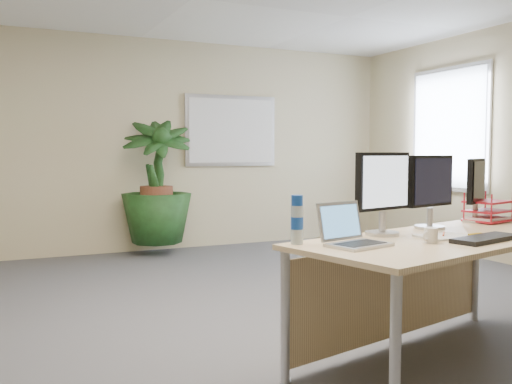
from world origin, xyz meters
name	(u,v)px	position (x,y,z in m)	size (l,w,h in m)	color
floor	(295,346)	(0.00, 0.00, 0.00)	(8.00, 8.00, 0.00)	#494A4E
back_wall	(143,145)	(0.00, 4.00, 1.35)	(7.00, 0.04, 2.70)	beige
whiteboard	(231,131)	(1.20, 3.97, 1.55)	(1.30, 0.04, 0.95)	silver
window	(449,129)	(3.47, 2.30, 1.55)	(0.04, 1.30, 1.55)	silver
desk	(430,261)	(0.64, -0.53, 0.60)	(2.13, 1.27, 0.77)	tan
floor_plant	(157,194)	(0.07, 3.64, 0.75)	(0.84, 0.84, 1.50)	#173513
monitor_left	(383,188)	(0.36, -0.42, 1.05)	(0.44, 0.20, 0.50)	#B0B0B5
monitor_right	(431,187)	(0.82, -0.32, 1.04)	(0.43, 0.19, 0.48)	#B0B0B5
monitor_dark	(476,186)	(1.35, -0.19, 1.02)	(0.36, 0.25, 0.45)	#B0B0B5
laptop	(351,234)	(-0.03, -0.65, 0.82)	(0.37, 0.34, 0.23)	#BABABE
keyboard	(486,239)	(0.74, -0.86, 0.78)	(0.48, 0.16, 0.03)	black
coffee_mug	(431,235)	(0.41, -0.78, 0.81)	(0.11, 0.07, 0.08)	white
spiral_notebook	(444,237)	(0.61, -0.66, 0.77)	(0.29, 0.21, 0.01)	silver
orange_pen	(444,234)	(0.64, -0.63, 0.78)	(0.01, 0.01, 0.14)	orange
yellow_highlighter	(475,234)	(0.85, -0.67, 0.77)	(0.01, 0.01, 0.11)	gold
water_bottle	(297,221)	(-0.27, -0.50, 0.89)	(0.07, 0.07, 0.27)	#A8BCC5
letter_tray	(488,213)	(1.44, -0.22, 0.83)	(0.36, 0.30, 0.15)	red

